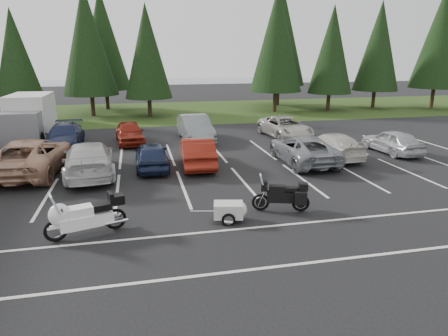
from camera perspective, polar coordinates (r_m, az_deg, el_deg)
ground at (r=15.92m, az=-7.20°, el=-4.09°), size 120.00×120.00×0.00m
grass_strip at (r=39.31m, az=-10.64°, el=7.79°), size 80.00×16.00×0.01m
lake_water at (r=70.32m, az=-8.35°, el=11.40°), size 70.00×50.00×0.02m
box_truck at (r=28.50m, az=-26.21°, el=6.33°), size 2.40×5.60×2.90m
stall_markings at (r=17.80m, az=-7.83°, el=-1.91°), size 32.00×16.00×0.01m
conifer_3 at (r=37.46m, az=-27.67°, el=14.00°), size 3.87×3.87×9.02m
conifer_4 at (r=38.01m, az=-18.99°, el=16.83°), size 4.80×4.80×11.17m
conifer_5 at (r=36.53m, az=-10.96°, el=16.03°), size 4.14×4.14×9.63m
conifer_6 at (r=39.34m, az=7.57°, el=17.73°), size 4.93×4.93×11.48m
conifer_7 at (r=41.23m, az=15.17°, el=15.99°), size 4.27×4.27×9.94m
conifer_8 at (r=44.68m, az=21.24°, el=15.91°), size 4.53×4.53×10.56m
conifer_9 at (r=47.22m, az=28.58°, el=16.14°), size 5.19×5.19×12.10m
conifer_back_b at (r=42.52m, az=-16.97°, el=17.15°), size 4.97×4.97×11.58m
conifer_back_c at (r=44.46m, az=8.00°, el=18.51°), size 5.50×5.50×12.81m
car_near_2 at (r=20.69m, az=-25.85°, el=1.52°), size 3.20×6.17×1.66m
car_near_3 at (r=19.36m, az=-18.71°, el=1.22°), size 2.66×5.53×1.55m
car_near_4 at (r=19.77m, az=-10.29°, el=1.78°), size 1.60×3.92×1.33m
car_near_5 at (r=19.94m, az=-3.90°, el=2.30°), size 1.78×4.48×1.45m
car_near_6 at (r=20.93m, az=11.21°, el=2.66°), size 2.43×5.16×1.43m
car_near_7 at (r=22.42m, az=15.15°, el=3.15°), size 2.15×4.67×1.32m
car_near_8 at (r=24.49m, az=22.92°, el=3.52°), size 1.91×4.08×1.35m
car_far_1 at (r=25.84m, az=-21.86°, el=4.27°), size 1.99×4.77×1.38m
car_far_2 at (r=25.80m, az=-13.33°, el=4.96°), size 1.98×4.15×1.37m
car_far_3 at (r=25.97m, az=-4.13°, el=5.71°), size 1.94×5.01×1.63m
car_far_4 at (r=27.21m, az=8.74°, el=5.78°), size 2.73×5.18×1.39m
touring_motorcycle at (r=13.01m, az=-19.19°, el=-6.00°), size 2.87×1.62×1.52m
cargo_trailer at (r=13.47m, az=0.63°, el=-6.29°), size 1.55×1.07×0.65m
adventure_motorcycle at (r=14.32m, az=8.14°, el=-3.52°), size 2.40×1.37×1.38m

